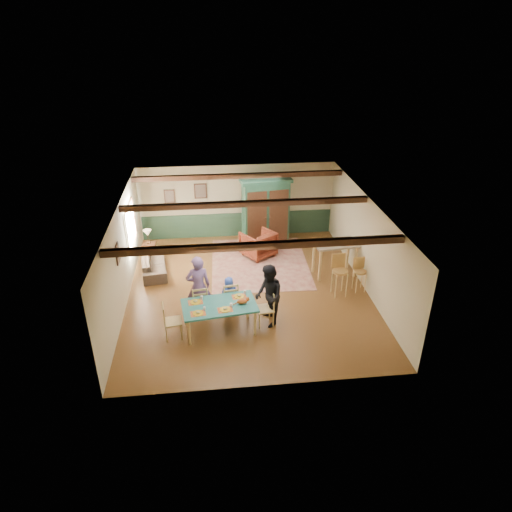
{
  "coord_description": "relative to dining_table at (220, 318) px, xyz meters",
  "views": [
    {
      "loc": [
        -1.05,
        -11.56,
        7.15
      ],
      "look_at": [
        0.24,
        0.01,
        1.15
      ],
      "focal_mm": 32.0,
      "sensor_mm": 36.0,
      "label": 1
    }
  ],
  "objects": [
    {
      "name": "ceiling_beam_front",
      "position": [
        0.9,
        -0.45,
        2.22
      ],
      "size": [
        6.95,
        0.16,
        0.16
      ],
      "primitive_type": "cube",
      "color": "black",
      "rests_on": "ceiling"
    },
    {
      "name": "armoire",
      "position": [
        1.82,
        4.96,
        0.84
      ],
      "size": [
        1.81,
        0.91,
        2.45
      ],
      "primitive_type": "cube",
      "rotation": [
        0.0,
        0.0,
        0.13
      ],
      "color": "#163727",
      "rests_on": "floor"
    },
    {
      "name": "dining_chair_end_right",
      "position": [
        1.18,
        0.16,
        0.1
      ],
      "size": [
        0.51,
        0.49,
        0.98
      ],
      "primitive_type": null,
      "rotation": [
        0.0,
        0.0,
        -1.44
      ],
      "color": "tan",
      "rests_on": "floor"
    },
    {
      "name": "ceiling_beam_back",
      "position": [
        0.9,
        4.85,
        2.22
      ],
      "size": [
        6.95,
        0.16,
        0.16
      ],
      "primitive_type": "cube",
      "color": "black",
      "rests_on": "ceiling"
    },
    {
      "name": "dining_table",
      "position": [
        0.0,
        0.0,
        0.0
      ],
      "size": [
        1.98,
        1.27,
        0.78
      ],
      "primitive_type": null,
      "rotation": [
        0.0,
        0.0,
        0.13
      ],
      "color": "#206861",
      "rests_on": "floor"
    },
    {
      "name": "wall_right",
      "position": [
        4.4,
        1.85,
        0.96
      ],
      "size": [
        0.02,
        8.0,
        2.7
      ],
      "primitive_type": "cube",
      "color": "beige",
      "rests_on": "floor"
    },
    {
      "name": "armchair",
      "position": [
        1.46,
        4.11,
        0.06
      ],
      "size": [
        1.35,
        1.36,
        0.9
      ],
      "primitive_type": "imported",
      "rotation": [
        0.0,
        0.0,
        -2.55
      ],
      "color": "#45150D",
      "rests_on": "floor"
    },
    {
      "name": "place_setting_far_right",
      "position": [
        0.53,
        0.33,
        0.44
      ],
      "size": [
        0.45,
        0.36,
        0.11
      ],
      "primitive_type": null,
      "rotation": [
        0.0,
        0.0,
        0.13
      ],
      "color": "gold",
      "rests_on": "dining_table"
    },
    {
      "name": "person_man",
      "position": [
        -0.52,
        0.77,
        0.5
      ],
      "size": [
        0.7,
        0.51,
        1.79
      ],
      "primitive_type": "imported",
      "rotation": [
        0.0,
        0.0,
        3.27
      ],
      "color": "slate",
      "rests_on": "floor"
    },
    {
      "name": "picture_left_wall",
      "position": [
        -2.57,
        1.25,
        1.36
      ],
      "size": [
        0.04,
        0.42,
        0.52
      ],
      "primitive_type": null,
      "color": "#796A58",
      "rests_on": "wall_left"
    },
    {
      "name": "dining_chair_far_left",
      "position": [
        -0.51,
        0.69,
        0.1
      ],
      "size": [
        0.49,
        0.51,
        0.98
      ],
      "primitive_type": null,
      "rotation": [
        0.0,
        0.0,
        3.27
      ],
      "color": "tan",
      "rests_on": "floor"
    },
    {
      "name": "sofa",
      "position": [
        -1.98,
        3.38,
        -0.12
      ],
      "size": [
        0.96,
        1.92,
        0.54
      ],
      "primitive_type": "imported",
      "rotation": [
        0.0,
        0.0,
        1.71
      ],
      "color": "#413428",
      "rests_on": "floor"
    },
    {
      "name": "person_woman",
      "position": [
        1.28,
        0.17,
        0.47
      ],
      "size": [
        0.75,
        0.91,
        1.71
      ],
      "primitive_type": "imported",
      "rotation": [
        0.0,
        0.0,
        -1.44
      ],
      "color": "black",
      "rests_on": "floor"
    },
    {
      "name": "dining_chair_end_left",
      "position": [
        -1.18,
        -0.16,
        0.1
      ],
      "size": [
        0.51,
        0.49,
        0.98
      ],
      "primitive_type": null,
      "rotation": [
        0.0,
        0.0,
        1.7
      ],
      "color": "tan",
      "rests_on": "floor"
    },
    {
      "name": "picture_back_a",
      "position": [
        -0.4,
        5.82,
        1.41
      ],
      "size": [
        0.45,
        0.04,
        0.55
      ],
      "primitive_type": null,
      "color": "#796A58",
      "rests_on": "wall_back"
    },
    {
      "name": "area_rug",
      "position": [
        1.45,
        3.56,
        -0.38
      ],
      "size": [
        3.27,
        3.83,
        0.01
      ],
      "primitive_type": "cube",
      "rotation": [
        0.0,
        0.0,
        -0.04
      ],
      "color": "#CBB293",
      "rests_on": "floor"
    },
    {
      "name": "end_table",
      "position": [
        -2.2,
        4.36,
        -0.12
      ],
      "size": [
        0.47,
        0.47,
        0.54
      ],
      "primitive_type": null,
      "rotation": [
        0.0,
        0.0,
        -0.09
      ],
      "color": "black",
      "rests_on": "floor"
    },
    {
      "name": "ceiling_beam_mid",
      "position": [
        0.9,
        2.25,
        2.22
      ],
      "size": [
        6.95,
        0.16,
        0.16
      ],
      "primitive_type": "cube",
      "color": "black",
      "rests_on": "ceiling"
    },
    {
      "name": "table_lamp",
      "position": [
        -2.2,
        4.36,
        0.39
      ],
      "size": [
        0.29,
        0.29,
        0.49
      ],
      "primitive_type": null,
      "rotation": [
        0.0,
        0.0,
        0.08
      ],
      "color": "beige",
      "rests_on": "end_table"
    },
    {
      "name": "place_setting_near_left",
      "position": [
        -0.53,
        -0.33,
        0.44
      ],
      "size": [
        0.45,
        0.36,
        0.11
      ],
      "primitive_type": null,
      "rotation": [
        0.0,
        0.0,
        0.13
      ],
      "color": "gold",
      "rests_on": "dining_table"
    },
    {
      "name": "wainscot_back",
      "position": [
        0.9,
        5.83,
        0.06
      ],
      "size": [
        6.95,
        0.03,
        0.9
      ],
      "primitive_type": "cube",
      "color": "#1F3A28",
      "rests_on": "floor"
    },
    {
      "name": "bar_stool_right",
      "position": [
        4.18,
        1.52,
        0.13
      ],
      "size": [
        0.39,
        0.43,
        1.03
      ],
      "primitive_type": null,
      "rotation": [
        0.0,
        0.0,
        0.07
      ],
      "color": "#B88A47",
      "rests_on": "floor"
    },
    {
      "name": "bar_stool_left",
      "position": [
        3.52,
        1.37,
        0.24
      ],
      "size": [
        0.48,
        0.52,
        1.25
      ],
      "primitive_type": null,
      "rotation": [
        0.0,
        0.0,
        0.09
      ],
      "color": "#B88A47",
      "rests_on": "floor"
    },
    {
      "name": "dining_chair_far_right",
      "position": [
        0.31,
        0.79,
        0.1
      ],
      "size": [
        0.49,
        0.51,
        0.98
      ],
      "primitive_type": null,
      "rotation": [
        0.0,
        0.0,
        3.27
      ],
      "color": "tan",
      "rests_on": "floor"
    },
    {
      "name": "wall_left",
      "position": [
        -2.6,
        1.85,
        0.96
      ],
      "size": [
        0.02,
        8.0,
        2.7
      ],
      "primitive_type": "cube",
      "color": "beige",
      "rests_on": "floor"
    },
    {
      "name": "place_setting_near_center",
      "position": [
        0.14,
        -0.24,
        0.44
      ],
      "size": [
        0.45,
        0.36,
        0.11
      ],
      "primitive_type": null,
      "rotation": [
        0.0,
        0.0,
        0.13
      ],
      "color": "gold",
      "rests_on": "dining_table"
    },
    {
      "name": "counter_table",
      "position": [
        3.69,
        2.56,
        0.16
      ],
      "size": [
        1.4,
        0.91,
        1.11
      ],
      "primitive_type": null,
      "rotation": [
        0.0,
        0.0,
        0.11
      ],
      "color": "tan",
      "rests_on": "floor"
    },
    {
      "name": "wall_back",
      "position": [
        0.9,
        5.85,
        0.96
      ],
      "size": [
        7.0,
        0.02,
        2.7
      ],
      "primitive_type": "cube",
      "color": "beige",
      "rests_on": "floor"
    },
    {
      "name": "picture_back_b",
      "position": [
        -1.5,
        5.82,
        1.26
      ],
      "size": [
        0.38,
        0.04,
        0.48
      ],
      "primitive_type": null,
      "color": "#796A58",
      "rests_on": "wall_back"
    },
    {
      "name": "cat",
      "position": [
        0.58,
        -0.03,
        0.48
      ],
      "size": [
        0.39,
        0.19,
        0.19
      ],
      "primitive_type": null,
      "rotation": [
        0.0,
        0.0,
        0.13
      ],
      "color": "#C65923",
      "rests_on": "dining_table"
    },
    {
      "name": "person_child",
      "position": [
        0.3,
        0.88,
        0.13
      ],
      "size": [
        0.55,
        0.39,
        1.04
      ],
      "primitive_type": "imported",
      "rotation": [
        0.0,
        0.0,
        3.27
      ],
      "color": "#2947A7",
      "rests_on": "floor"
    },
    {
      "name": "window_left",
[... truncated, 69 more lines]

